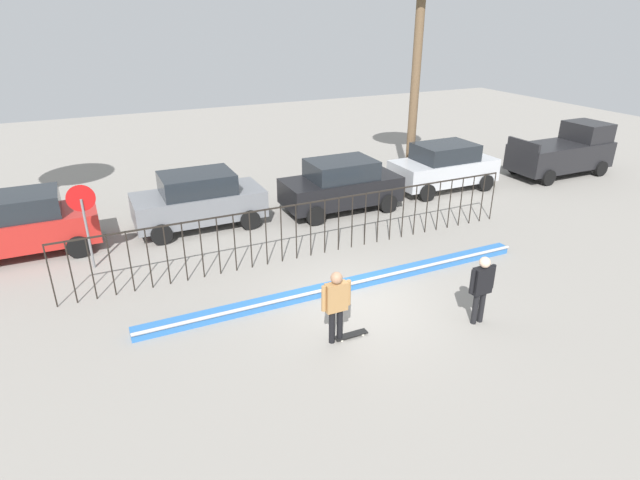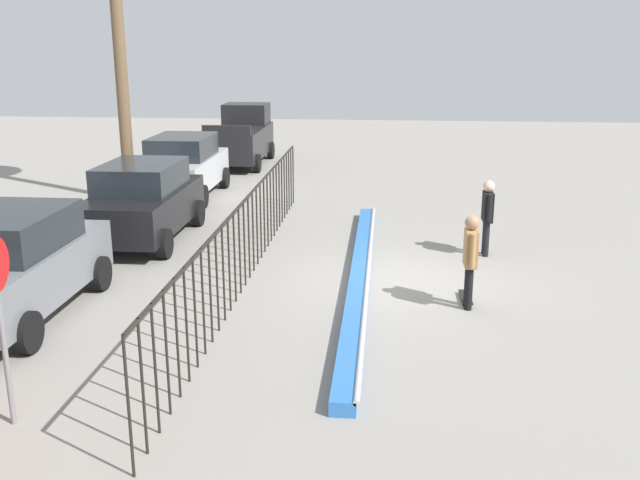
# 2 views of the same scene
# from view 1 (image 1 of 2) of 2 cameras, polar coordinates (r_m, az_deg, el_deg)

# --- Properties ---
(ground_plane) EXTENTS (60.00, 60.00, 0.00)m
(ground_plane) POSITION_cam_1_polar(r_m,az_deg,el_deg) (13.27, 4.68, -7.10)
(ground_plane) COLOR gray
(bowl_coping_ledge) EXTENTS (11.00, 0.41, 0.27)m
(bowl_coping_ledge) POSITION_cam_1_polar(r_m,az_deg,el_deg) (13.88, 2.86, -4.94)
(bowl_coping_ledge) COLOR #2D6BB7
(bowl_coping_ledge) RESTS_ON ground
(perimeter_fence) EXTENTS (14.04, 0.04, 1.73)m
(perimeter_fence) POSITION_cam_1_polar(r_m,az_deg,el_deg) (15.32, -1.04, 1.90)
(perimeter_fence) COLOR black
(perimeter_fence) RESTS_ON ground
(skateboarder) EXTENTS (0.71, 0.26, 1.75)m
(skateboarder) POSITION_cam_1_polar(r_m,az_deg,el_deg) (11.33, 1.79, -6.71)
(skateboarder) COLOR black
(skateboarder) RESTS_ON ground
(skateboard) EXTENTS (0.80, 0.20, 0.07)m
(skateboard) POSITION_cam_1_polar(r_m,az_deg,el_deg) (12.02, 3.43, -10.37)
(skateboard) COLOR black
(skateboard) RESTS_ON ground
(camera_operator) EXTENTS (0.70, 0.26, 1.73)m
(camera_operator) POSITION_cam_1_polar(r_m,az_deg,el_deg) (12.58, 17.38, -4.65)
(camera_operator) COLOR black
(camera_operator) RESTS_ON ground
(parked_car_red) EXTENTS (4.30, 2.12, 1.90)m
(parked_car_red) POSITION_cam_1_polar(r_m,az_deg,el_deg) (17.89, -30.12, 1.52)
(parked_car_red) COLOR #B2231E
(parked_car_red) RESTS_ON ground
(parked_car_gray) EXTENTS (4.30, 2.12, 1.90)m
(parked_car_gray) POSITION_cam_1_polar(r_m,az_deg,el_deg) (17.98, -13.21, 4.34)
(parked_car_gray) COLOR slate
(parked_car_gray) RESTS_ON ground
(parked_car_black) EXTENTS (4.30, 2.12, 1.90)m
(parked_car_black) POSITION_cam_1_polar(r_m,az_deg,el_deg) (19.05, 2.33, 6.08)
(parked_car_black) COLOR black
(parked_car_black) RESTS_ON ground
(parked_car_silver) EXTENTS (4.30, 2.12, 1.90)m
(parked_car_silver) POSITION_cam_1_polar(r_m,az_deg,el_deg) (21.99, 13.46, 7.90)
(parked_car_silver) COLOR #B7BABF
(parked_car_silver) RESTS_ON ground
(pickup_truck) EXTENTS (4.70, 2.12, 2.24)m
(pickup_truck) POSITION_cam_1_polar(r_m,az_deg,el_deg) (25.85, 25.29, 8.78)
(pickup_truck) COLOR black
(pickup_truck) RESTS_ON ground
(stop_sign) EXTENTS (0.76, 0.07, 2.50)m
(stop_sign) POSITION_cam_1_polar(r_m,az_deg,el_deg) (15.79, -24.53, 2.47)
(stop_sign) COLOR slate
(stop_sign) RESTS_ON ground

